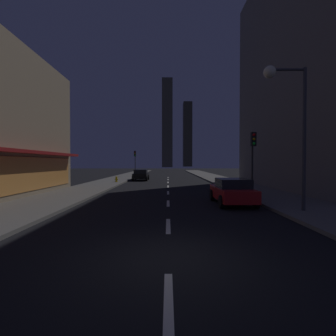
% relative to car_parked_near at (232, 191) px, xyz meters
% --- Properties ---
extents(ground_plane, '(78.00, 136.00, 0.10)m').
position_rel_car_parked_near_xyz_m(ground_plane, '(-3.60, 23.87, -0.79)').
color(ground_plane, black).
extents(sidewalk_right, '(4.00, 76.00, 0.15)m').
position_rel_car_parked_near_xyz_m(sidewalk_right, '(3.40, 23.87, -0.67)').
color(sidewalk_right, '#605E59').
rests_on(sidewalk_right, ground).
extents(sidewalk_left, '(4.00, 76.00, 0.15)m').
position_rel_car_parked_near_xyz_m(sidewalk_left, '(-10.60, 23.87, -0.67)').
color(sidewalk_left, '#605E59').
rests_on(sidewalk_left, ground).
extents(lane_marking_center, '(0.16, 38.60, 0.01)m').
position_rel_car_parked_near_xyz_m(lane_marking_center, '(-3.60, 8.07, -0.73)').
color(lane_marking_center, silver).
rests_on(lane_marking_center, ground).
extents(building_apartment_right, '(11.00, 20.00, 20.94)m').
position_rel_car_parked_near_xyz_m(building_apartment_right, '(10.90, 7.87, 9.73)').
color(building_apartment_right, slate).
rests_on(building_apartment_right, ground).
extents(skyscraper_distant_tall, '(5.57, 7.11, 46.90)m').
position_rel_car_parked_near_xyz_m(skyscraper_distant_tall, '(-4.01, 122.83, 22.71)').
color(skyscraper_distant_tall, '#494537').
rests_on(skyscraper_distant_tall, ground).
extents(skyscraper_distant_mid, '(5.48, 8.81, 40.73)m').
position_rel_car_parked_near_xyz_m(skyscraper_distant_mid, '(8.86, 149.47, 19.63)').
color(skyscraper_distant_mid, '#38352A').
rests_on(skyscraper_distant_mid, ground).
extents(car_parked_near, '(1.98, 4.24, 1.45)m').
position_rel_car_parked_near_xyz_m(car_parked_near, '(0.00, 0.00, 0.00)').
color(car_parked_near, '#B21919').
rests_on(car_parked_near, ground).
extents(car_parked_far, '(1.98, 4.24, 1.45)m').
position_rel_car_parked_near_xyz_m(car_parked_far, '(-7.20, 19.44, 0.00)').
color(car_parked_far, black).
rests_on(car_parked_far, ground).
extents(fire_hydrant_far_left, '(0.42, 0.30, 0.65)m').
position_rel_car_parked_near_xyz_m(fire_hydrant_far_left, '(-9.50, 14.76, -0.29)').
color(fire_hydrant_far_left, gold).
rests_on(fire_hydrant_far_left, sidewalk_left).
extents(traffic_light_near_right, '(0.32, 0.48, 4.20)m').
position_rel_car_parked_near_xyz_m(traffic_light_near_right, '(1.90, 2.23, 2.45)').
color(traffic_light_near_right, '#2D2D2D').
rests_on(traffic_light_near_right, sidewalk_right).
extents(traffic_light_far_left, '(0.32, 0.48, 4.20)m').
position_rel_car_parked_near_xyz_m(traffic_light_far_left, '(-9.10, 28.15, 2.45)').
color(traffic_light_far_left, '#2D2D2D').
rests_on(traffic_light_far_left, sidewalk_left).
extents(street_lamp_right, '(1.96, 0.56, 6.58)m').
position_rel_car_parked_near_xyz_m(street_lamp_right, '(1.78, -2.66, 4.33)').
color(street_lamp_right, '#38383D').
rests_on(street_lamp_right, sidewalk_right).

